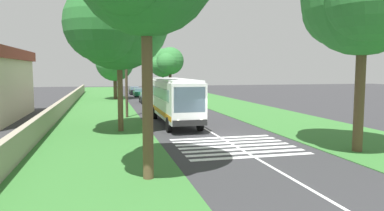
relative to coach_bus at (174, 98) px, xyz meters
name	(u,v)px	position (x,y,z in m)	size (l,w,h in m)	color
ground	(219,136)	(-6.35, -1.80, -2.15)	(160.00, 160.00, 0.00)	#333335
grass_verge_left	(97,114)	(8.65, 6.40, -2.13)	(120.00, 8.00, 0.04)	#387533
grass_verge_right	(247,109)	(8.65, -10.00, -2.13)	(120.00, 8.00, 0.04)	#387533
centre_line	(175,112)	(8.65, -1.80, -2.14)	(110.00, 0.16, 0.01)	silver
coach_bus	(174,98)	(0.00, 0.00, 0.00)	(11.16, 2.62, 3.73)	white
zebra_crossing	(235,146)	(-9.48, -1.80, -2.14)	(5.85, 6.80, 0.01)	silver
trailing_car_0	(147,98)	(19.61, 0.01, -1.48)	(4.30, 1.78, 1.43)	black
trailing_car_1	(168,95)	(24.94, -3.88, -1.48)	(4.30, 1.78, 1.43)	black
trailing_car_2	(139,92)	(32.55, -0.15, -1.48)	(4.30, 1.78, 1.43)	#145933
trailing_car_3	(134,91)	(38.24, 0.16, -1.48)	(4.30, 1.78, 1.43)	black
roadside_tree_left_0	(115,21)	(-2.94, 4.74, 5.70)	(8.54, 7.26, 11.61)	brown
roadside_tree_left_1	(114,63)	(27.23, 4.06, 3.36)	(6.90, 5.75, 8.51)	#4C3826
roadside_tree_right_0	(162,64)	(56.86, -8.03, 3.91)	(8.27, 6.86, 9.64)	#3D2D1E
roadside_tree_right_1	(169,62)	(45.97, -7.82, 4.08)	(7.33, 5.86, 9.28)	#3D2D1E
utility_pole	(126,69)	(4.89, 3.58, 2.42)	(0.24, 1.40, 8.76)	#473828
roadside_wall	(66,103)	(13.65, 9.80, -1.39)	(70.00, 0.40, 1.44)	#9E937F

